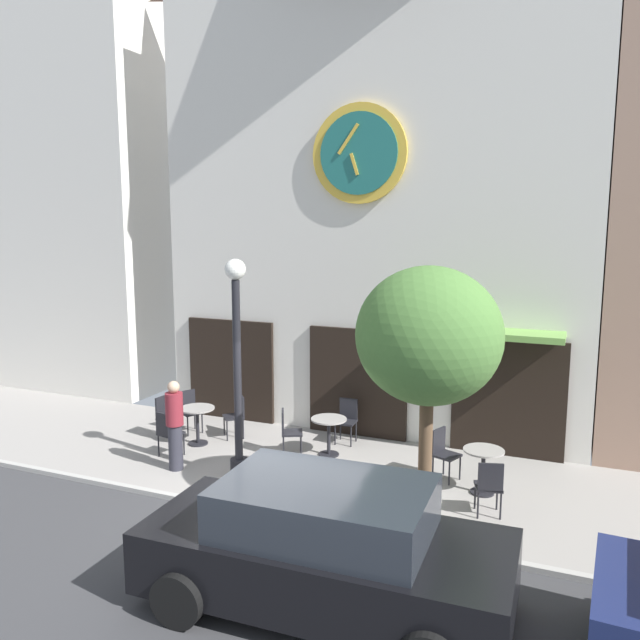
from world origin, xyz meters
name	(u,v)px	position (x,y,z in m)	size (l,w,h in m)	color
ground_plane	(262,538)	(0.00, -0.53, -0.02)	(25.23, 9.52, 0.13)	gray
clock_building	(378,152)	(-0.17, 5.35, 6.00)	(9.20, 3.55, 11.67)	silver
neighbor_building_left	(95,160)	(-9.08, 6.68, 6.24)	(5.87, 4.92, 12.49)	silver
street_lamp	(237,370)	(-1.35, 1.19, 1.98)	(0.36, 0.36, 3.90)	black
street_tree	(428,337)	(2.11, 0.60, 2.90)	(2.10, 1.89, 3.92)	brown
cafe_table_rightmost	(197,418)	(-3.00, 2.40, 0.55)	(0.71, 0.71, 0.77)	black
cafe_table_center_right	(329,429)	(-0.29, 2.84, 0.52)	(0.69, 0.69, 0.74)	black
cafe_table_center	(483,463)	(2.74, 2.20, 0.53)	(0.68, 0.68, 0.77)	black
cafe_chair_near_lamp	(237,413)	(-2.46, 3.08, 0.53)	(0.56, 0.56, 0.90)	black
cafe_chair_outer	(166,414)	(-3.80, 2.44, 0.53)	(0.44, 0.44, 0.90)	black
cafe_chair_facing_street	(347,417)	(-0.23, 3.69, 0.53)	(0.41, 0.41, 0.90)	black
cafe_chair_corner	(189,408)	(-3.60, 2.99, 0.53)	(0.54, 0.54, 0.90)	black
cafe_chair_near_tree	(489,484)	(2.95, 1.37, 0.53)	(0.50, 0.50, 0.90)	black
cafe_chair_right_end	(168,431)	(-3.13, 1.56, 0.53)	(0.47, 0.47, 0.90)	black
cafe_chair_under_awning	(443,450)	(1.99, 2.56, 0.53)	(0.52, 0.52, 0.90)	black
cafe_chair_facing_wall	(288,429)	(-1.03, 2.55, 0.53)	(0.53, 0.53, 0.90)	black
pedestrian_maroon	(175,424)	(-2.63, 1.11, 0.86)	(0.42, 0.42, 1.67)	#2D2D38
parked_car_black	(325,548)	(1.49, -1.78, 0.76)	(4.34, 2.11, 1.55)	black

